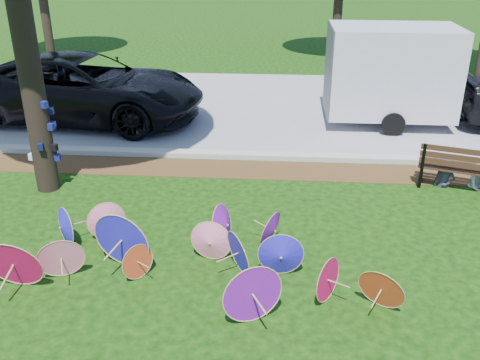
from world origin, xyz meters
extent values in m
plane|color=black|center=(0.00, 0.00, 0.00)|extent=(90.00, 90.00, 0.00)
cube|color=#472D16|center=(0.00, 4.50, 0.01)|extent=(90.00, 1.00, 0.01)
cube|color=#B7B5AD|center=(0.00, 5.20, 0.06)|extent=(90.00, 0.30, 0.12)
cube|color=gray|center=(0.00, 9.35, 0.01)|extent=(90.00, 8.00, 0.01)
cylinder|color=black|center=(-3.49, 3.27, 3.06)|extent=(0.44, 0.44, 6.12)
cone|color=pink|center=(-2.03, 0.28, 0.35)|extent=(0.74, 0.49, 0.71)
cone|color=#C3421D|center=(2.59, -0.12, 0.34)|extent=(0.72, 0.58, 0.67)
cone|color=#2620C5|center=(1.22, 0.54, 0.35)|extent=(0.70, 0.15, 0.70)
cone|color=pink|center=(-1.69, 1.42, 0.33)|extent=(0.63, 0.44, 0.66)
cone|color=#CC0E4E|center=(1.83, 0.04, 0.33)|extent=(0.45, 0.62, 0.66)
cone|color=#C3421D|center=(-0.93, 0.37, 0.27)|extent=(0.46, 0.50, 0.55)
cone|color=purple|center=(0.30, 1.38, 0.36)|extent=(0.45, 0.77, 0.73)
cone|color=#2620C5|center=(0.62, 0.60, 0.36)|extent=(0.55, 0.72, 0.72)
cone|color=purple|center=(0.83, -0.47, 0.43)|extent=(0.82, 0.49, 0.85)
cone|color=#2620C5|center=(-2.35, 1.17, 0.33)|extent=(0.54, 0.58, 0.67)
cone|color=#CC0E4E|center=(-2.57, -0.03, 0.44)|extent=(0.90, 0.42, 0.89)
cone|color=#2620C5|center=(-1.18, 0.67, 0.47)|extent=(0.98, 0.50, 0.95)
cone|color=purple|center=(1.08, 1.40, 0.31)|extent=(0.48, 0.66, 0.63)
cone|color=pink|center=(0.12, 0.88, 0.34)|extent=(0.68, 0.21, 0.68)
imported|color=black|center=(-4.15, 7.67, 0.89)|extent=(6.74, 3.70, 1.79)
cube|color=silver|center=(4.05, 8.03, 1.44)|extent=(3.26, 2.08, 2.87)
imported|color=#37384B|center=(4.53, 3.95, 0.57)|extent=(0.48, 0.40, 1.14)
camera|label=1|loc=(1.11, -6.21, 4.67)|focal=40.00mm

